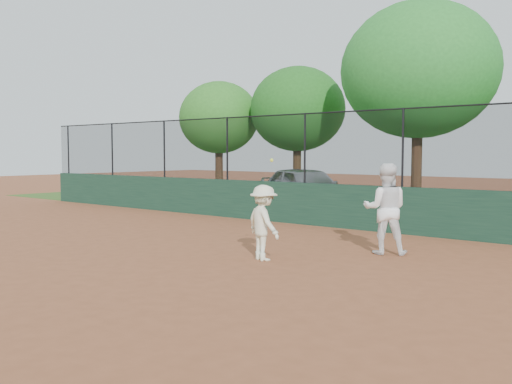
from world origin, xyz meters
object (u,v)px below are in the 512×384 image
Objects in this scene: tree_2 at (418,70)px; tree_1 at (297,109)px; player_second at (385,209)px; player_main at (264,223)px; parked_car at (306,189)px; tree_0 at (219,118)px.

tree_1 is at bearing 169.10° from tree_2.
player_second is 0.94× the size of player_main.
tree_2 is at bearing -97.90° from player_second.
player_main is at bearing 26.97° from player_second.
tree_0 reaches higher than parked_car.
parked_car is 8.34m from player_second.
player_main is 0.27× the size of tree_2.
tree_0 reaches higher than player_main.
player_main is at bearing -43.82° from tree_0.
parked_car is at bearing -50.71° from tree_1.
parked_car is 5.56m from tree_2.
tree_1 is (-8.65, 9.14, 2.95)m from player_second.
tree_1 is at bearing 122.44° from player_main.
player_main reaches higher than player_second.
player_second reaches higher than parked_car.
player_second is at bearing -108.35° from parked_car.
tree_0 is at bearing 136.18° from player_main.
tree_2 is (5.80, -1.12, 0.98)m from tree_1.
parked_car is at bearing -71.91° from player_second.
player_second is 2.60m from player_main.
tree_2 is (-2.85, 8.03, 3.93)m from player_second.
player_second is at bearing -46.58° from tree_1.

